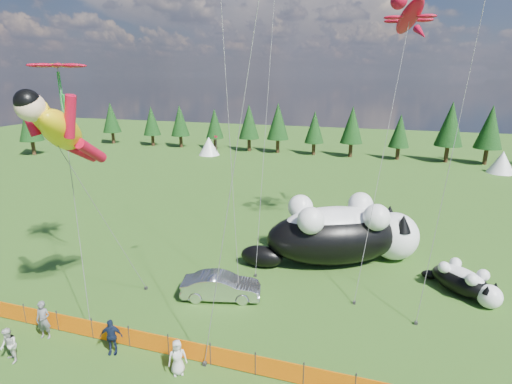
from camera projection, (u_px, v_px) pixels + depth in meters
ground at (216, 321)px, 20.12m from camera, size 160.00×160.00×0.00m
safety_fence at (189, 350)px, 17.23m from camera, size 22.06×0.06×1.10m
tree_line at (331, 130)px, 60.21m from camera, size 90.00×4.00×8.00m
festival_tents at (409, 157)px, 53.22m from camera, size 50.00×3.20×2.80m
cat_large at (342, 232)px, 26.02m from camera, size 11.25×7.59×4.32m
cat_small at (465, 282)px, 22.31m from camera, size 3.87×3.70×1.72m
car at (221, 286)px, 22.00m from camera, size 4.58×2.52×1.43m
spectator_a at (43, 320)px, 18.61m from camera, size 0.77×0.58×1.89m
spectator_b at (9, 346)px, 17.02m from camera, size 0.92×0.77×1.63m
spectator_c at (111, 337)px, 17.58m from camera, size 1.11×0.81×1.70m
spectator_e at (177, 357)px, 16.37m from camera, size 0.91×0.83×1.57m
superhero_kite at (62, 131)px, 17.05m from camera, size 5.67×6.88×12.02m
gecko_kite at (409, 17)px, 24.48m from camera, size 4.37×11.83×17.57m
flower_kite at (58, 69)px, 20.55m from camera, size 5.60×6.01×13.46m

